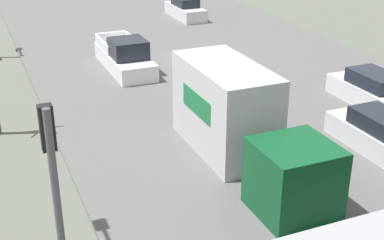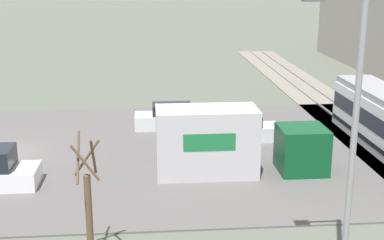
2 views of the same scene
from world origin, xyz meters
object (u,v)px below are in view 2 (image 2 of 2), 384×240
at_px(street_tree, 89,207).
at_px(street_lamp_near_crossing, 349,127).
at_px(box_truck, 230,143).
at_px(sedan_car_2, 240,130).
at_px(sedan_car_1, 172,118).

height_order(street_tree, street_lamp_near_crossing, street_lamp_near_crossing).
bearing_deg(street_tree, street_lamp_near_crossing, 77.63).
relative_size(box_truck, street_lamp_near_crossing, 0.91).
distance_m(sedan_car_2, street_tree, 15.52).
bearing_deg(sedan_car_2, box_truck, 165.17).
height_order(box_truck, sedan_car_2, box_truck).
height_order(sedan_car_2, street_lamp_near_crossing, street_lamp_near_crossing).
height_order(sedan_car_2, street_tree, street_tree).
height_order(sedan_car_1, street_tree, street_tree).
bearing_deg(sedan_car_1, sedan_car_2, 53.07).
relative_size(sedan_car_1, street_lamp_near_crossing, 0.51).
distance_m(box_truck, sedan_car_2, 5.68).
relative_size(box_truck, street_tree, 1.79).
relative_size(box_truck, sedan_car_2, 1.78).
distance_m(box_truck, street_tree, 10.14).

